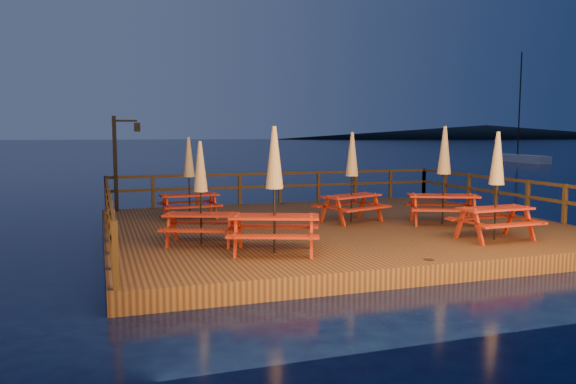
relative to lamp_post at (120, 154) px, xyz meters
name	(u,v)px	position (x,y,z in m)	size (l,w,h in m)	color
ground	(334,238)	(5.39, -4.55, -2.20)	(500.00, 500.00, 0.00)	black
deck	(335,231)	(5.39, -4.55, -2.00)	(12.00, 10.00, 0.40)	#402514
deck_piles	(334,249)	(5.39, -4.55, -2.50)	(11.44, 9.44, 1.40)	#322410
railing	(311,190)	(5.39, -2.77, -1.03)	(11.80, 9.75, 1.10)	#322410
lamp_post	(120,154)	(0.00, 0.00, 0.00)	(0.85, 0.18, 3.00)	black
headland_right	(486,132)	(190.39, 225.45, 1.30)	(230.40, 86.40, 7.00)	black
sailboat	(521,159)	(38.83, 26.51, -1.83)	(2.05, 7.46, 10.94)	silver
picnic_table_0	(189,176)	(1.80, -2.32, -0.57)	(1.71, 1.43, 2.36)	maroon
picnic_table_1	(201,191)	(1.45, -6.19, -0.60)	(1.97, 1.81, 2.29)	maroon
picnic_table_2	(274,188)	(2.72, -7.60, -0.44)	(2.23, 2.04, 2.60)	maroon
picnic_table_3	(496,184)	(8.01, -7.83, -0.50)	(1.80, 1.50, 2.50)	maroon
picnic_table_4	(444,174)	(8.17, -5.50, -0.42)	(2.31, 2.14, 2.65)	maroon
picnic_table_5	(352,176)	(5.98, -4.36, -0.50)	(2.12, 1.94, 2.49)	maroon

